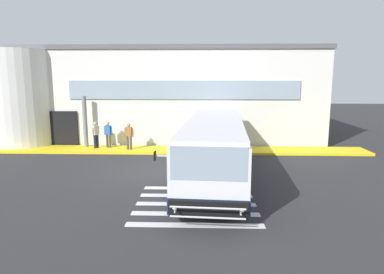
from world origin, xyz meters
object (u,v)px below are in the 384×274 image
object	(u,v)px
bus_main_foreground	(215,148)
entry_support_column	(85,121)
passenger_at_curb_edge	(129,135)
passenger_near_column	(96,134)
passenger_by_doorway	(108,133)

from	to	relation	value
bus_main_foreground	entry_support_column	bearing A→B (deg)	144.03
passenger_at_curb_edge	entry_support_column	bearing A→B (deg)	164.00
entry_support_column	passenger_near_column	world-z (taller)	entry_support_column
bus_main_foreground	passenger_near_column	distance (m)	9.15
entry_support_column	passenger_at_curb_edge	size ratio (longest dim) A/B	1.96
passenger_by_doorway	passenger_at_curb_edge	distance (m)	1.57
entry_support_column	bus_main_foreground	world-z (taller)	entry_support_column
entry_support_column	passenger_near_column	bearing A→B (deg)	-29.88
entry_support_column	passenger_by_doorway	xyz separation A→B (m)	(1.55, -0.29, -0.71)
entry_support_column	passenger_at_curb_edge	xyz separation A→B (m)	(3.01, -0.86, -0.71)
passenger_by_doorway	passenger_near_column	bearing A→B (deg)	-167.25
passenger_near_column	passenger_at_curb_edge	distance (m)	2.25
bus_main_foreground	passenger_at_curb_edge	world-z (taller)	bus_main_foreground
entry_support_column	bus_main_foreground	xyz separation A→B (m)	(8.14, -5.91, -0.46)
bus_main_foreground	passenger_by_doorway	xyz separation A→B (m)	(-6.59, 5.62, -0.26)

